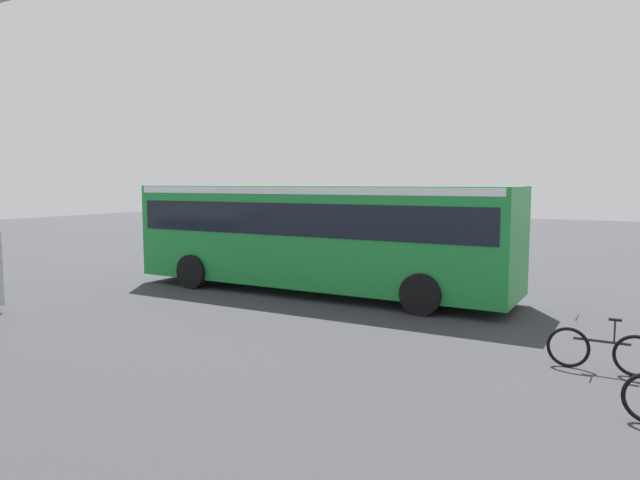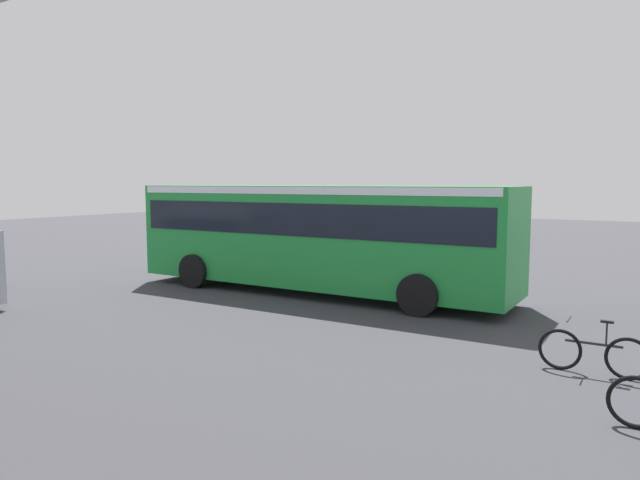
% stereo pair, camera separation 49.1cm
% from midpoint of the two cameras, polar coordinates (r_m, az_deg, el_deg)
% --- Properties ---
extents(ground, '(80.00, 80.00, 0.00)m').
position_cam_midpoint_polar(ground, '(17.58, -3.90, -4.93)').
color(ground, '#38383D').
extents(city_bus, '(11.54, 2.85, 3.15)m').
position_cam_midpoint_polar(city_bus, '(16.82, -1.20, 1.08)').
color(city_bus, '#1E8C38').
rests_on(city_bus, ground).
extents(bicycle_black, '(1.77, 0.44, 0.96)m').
position_cam_midpoint_polar(bicycle_black, '(11.01, 24.99, -9.94)').
color(bicycle_black, black).
rests_on(bicycle_black, ground).
extents(traffic_sign, '(0.08, 0.60, 2.80)m').
position_cam_midpoint_polar(traffic_sign, '(20.30, -0.27, 1.89)').
color(traffic_sign, slate).
rests_on(traffic_sign, ground).
extents(lane_dash_leftmost, '(2.00, 0.20, 0.01)m').
position_cam_midpoint_polar(lane_dash_leftmost, '(18.88, 12.07, -4.29)').
color(lane_dash_leftmost, silver).
rests_on(lane_dash_leftmost, ground).
extents(lane_dash_left, '(2.00, 0.20, 0.01)m').
position_cam_midpoint_polar(lane_dash_left, '(20.41, 1.28, -3.42)').
color(lane_dash_left, silver).
rests_on(lane_dash_left, ground).
extents(lane_dash_centre, '(2.00, 0.20, 0.01)m').
position_cam_midpoint_polar(lane_dash_centre, '(22.56, -7.72, -2.59)').
color(lane_dash_centre, silver).
rests_on(lane_dash_centre, ground).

